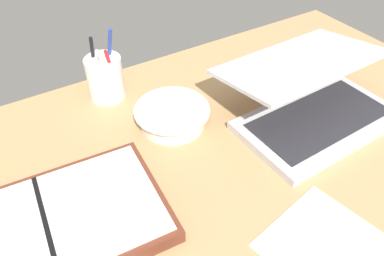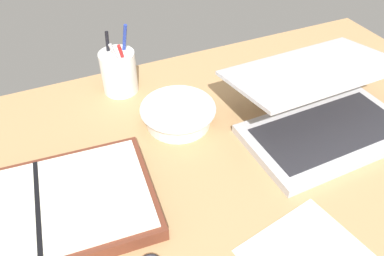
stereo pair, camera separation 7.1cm
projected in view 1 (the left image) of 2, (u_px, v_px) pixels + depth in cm
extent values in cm
cube|color=tan|center=(240.00, 197.00, 68.54)|extent=(140.00, 100.00, 2.00)
cube|color=#B7B7BC|center=(319.00, 121.00, 81.74)|extent=(35.58, 21.01, 1.80)
cube|color=#232328|center=(320.00, 118.00, 81.06)|extent=(31.22, 15.28, 0.24)
cube|color=#B7B7BC|center=(300.00, 62.00, 79.93)|extent=(35.58, 20.88, 3.95)
cube|color=navy|center=(301.00, 63.00, 79.68)|extent=(32.72, 18.75, 3.16)
cylinder|color=silver|center=(172.00, 117.00, 81.13)|extent=(14.02, 14.02, 4.04)
torus|color=silver|center=(172.00, 110.00, 79.79)|extent=(16.50, 16.50, 1.32)
cylinder|color=white|center=(105.00, 78.00, 86.99)|extent=(8.35, 8.35, 10.23)
cylinder|color=black|center=(94.00, 66.00, 85.63)|extent=(1.88, 1.77, 13.89)
cylinder|color=#233899|center=(109.00, 59.00, 85.95)|extent=(2.60, 3.92, 15.83)
cylinder|color=#B21E1E|center=(113.00, 72.00, 84.94)|extent=(3.10, 2.62, 12.56)
cylinder|color=#B7B7BC|center=(108.00, 73.00, 83.96)|extent=(4.18, 1.07, 12.97)
cube|color=brown|center=(48.00, 229.00, 60.72)|extent=(40.09, 26.01, 2.72)
cube|color=silver|center=(102.00, 202.00, 62.93)|extent=(19.41, 22.40, 0.30)
cube|color=black|center=(45.00, 223.00, 59.62)|extent=(2.38, 21.13, 0.30)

